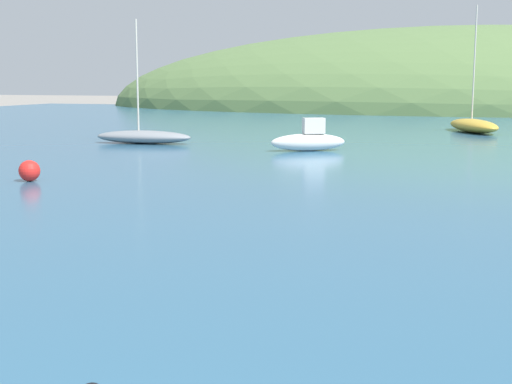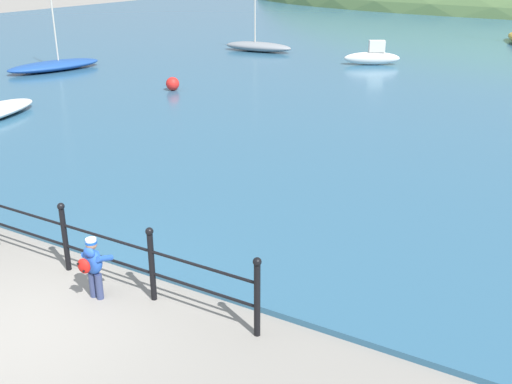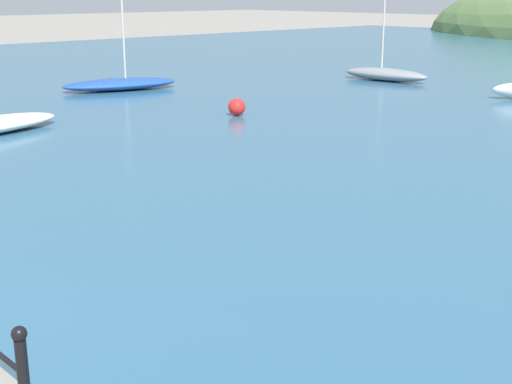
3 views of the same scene
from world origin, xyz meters
The scene contains 6 objects.
water centered at (0.00, 32.00, 0.05)m, with size 80.00×60.00×0.10m, color #2D5B7A.
far_hillside centered at (0.00, 65.03, 0.00)m, with size 65.50×36.02×14.21m.
boat_nearest_quay centered at (-9.70, 23.22, 0.37)m, with size 3.81×1.41×4.60m.
boat_mid_harbor centered at (2.00, 33.29, 0.42)m, with size 3.08×4.85×5.72m.
boat_red_dinghy centered at (-3.09, 22.40, 0.46)m, with size 2.55×1.82×1.11m.
mooring_buoy centered at (-7.62, 13.24, 0.35)m, with size 0.50×0.50×0.50m, color red.
Camera 1 is at (2.67, -0.99, 2.48)m, focal length 50.00 mm.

